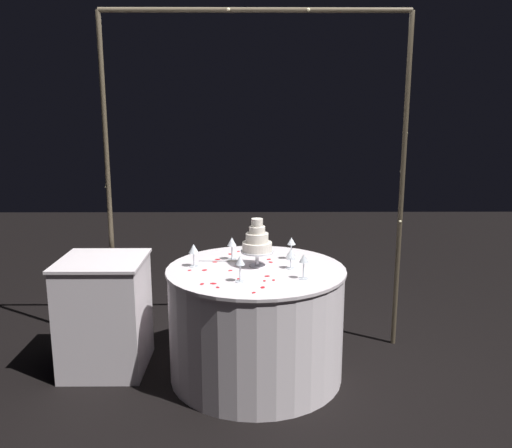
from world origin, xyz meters
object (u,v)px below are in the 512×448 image
object	(u,v)px
wine_glass_3	(194,250)
wine_glass_4	(240,262)
decorative_arch	(255,136)
tiered_cake	(257,242)
cake_knife	(222,261)
side_table	(105,314)
main_table	(256,322)
wine_glass_1	(304,260)
wine_glass_5	(232,243)
wine_glass_0	(291,243)
wine_glass_2	(291,254)

from	to	relation	value
wine_glass_3	wine_glass_4	bearing A→B (deg)	-45.80
decorative_arch	tiered_cake	distance (m)	0.81
wine_glass_4	cake_knife	size ratio (longest dim) A/B	0.55
decorative_arch	side_table	bearing A→B (deg)	-160.29
main_table	wine_glass_1	xyz separation A→B (m)	(0.29, -0.23, 0.51)
tiered_cake	wine_glass_1	distance (m)	0.40
wine_glass_3	wine_glass_5	size ratio (longest dim) A/B	0.97
wine_glass_1	wine_glass_0	bearing A→B (deg)	95.69
main_table	wine_glass_1	bearing A→B (deg)	-37.96
side_table	decorative_arch	bearing A→B (deg)	19.71
side_table	cake_knife	xyz separation A→B (m)	(0.83, 0.04, 0.37)
side_table	main_table	bearing A→B (deg)	-6.27
wine_glass_0	wine_glass_2	distance (m)	0.22
wine_glass_1	cake_knife	xyz separation A→B (m)	(-0.53, 0.39, -0.12)
wine_glass_1	wine_glass_2	size ratio (longest dim) A/B	1.19
main_table	tiered_cake	xyz separation A→B (m)	(0.01, 0.05, 0.55)
wine_glass_3	wine_glass_2	bearing A→B (deg)	-4.47
wine_glass_0	wine_glass_5	distance (m)	0.42
decorative_arch	main_table	xyz separation A→B (m)	(0.00, -0.50, -1.23)
wine_glass_2	wine_glass_1	bearing A→B (deg)	-73.93
decorative_arch	tiered_cake	size ratio (longest dim) A/B	7.62
main_table	cake_knife	distance (m)	0.48
decorative_arch	cake_knife	distance (m)	0.94
wine_glass_3	wine_glass_4	distance (m)	0.46
side_table	tiered_cake	distance (m)	1.20
tiered_cake	main_table	bearing A→B (deg)	-99.09
wine_glass_2	cake_knife	xyz separation A→B (m)	(-0.46, 0.17, -0.10)
main_table	tiered_cake	world-z (taller)	tiered_cake
wine_glass_0	wine_glass_2	size ratio (longest dim) A/B	1.17
tiered_cake	wine_glass_5	xyz separation A→B (m)	(-0.18, 0.16, -0.05)
main_table	wine_glass_0	xyz separation A→B (m)	(0.25, 0.21, 0.51)
wine_glass_1	cake_knife	bearing A→B (deg)	143.76
decorative_arch	wine_glass_5	distance (m)	0.79
main_table	wine_glass_3	xyz separation A→B (m)	(-0.42, 0.04, 0.50)
wine_glass_0	cake_knife	bearing A→B (deg)	-173.49
wine_glass_0	wine_glass_4	bearing A→B (deg)	-125.16
main_table	wine_glass_4	xyz separation A→B (m)	(-0.10, -0.28, 0.51)
main_table	wine_glass_4	distance (m)	0.59
wine_glass_5	cake_knife	size ratio (longest dim) A/B	0.55
cake_knife	wine_glass_1	bearing A→B (deg)	-36.24
wine_glass_3	wine_glass_5	world-z (taller)	wine_glass_5
wine_glass_5	wine_glass_3	bearing A→B (deg)	-146.48
wine_glass_0	wine_glass_3	size ratio (longest dim) A/B	1.01
decorative_arch	cake_knife	world-z (taller)	decorative_arch
wine_glass_4	wine_glass_2	bearing A→B (deg)	39.90
wine_glass_1	wine_glass_3	world-z (taller)	wine_glass_1
tiered_cake	wine_glass_2	world-z (taller)	tiered_cake
wine_glass_2	cake_knife	world-z (taller)	wine_glass_2
side_table	wine_glass_4	world-z (taller)	wine_glass_4
cake_knife	decorative_arch	bearing A→B (deg)	55.58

